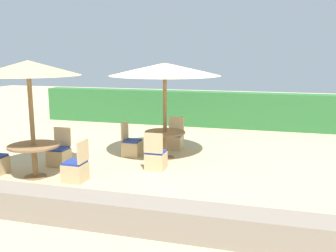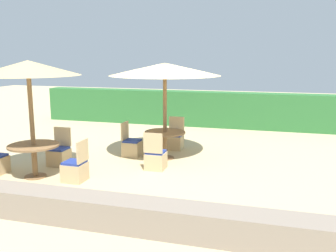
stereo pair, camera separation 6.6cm
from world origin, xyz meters
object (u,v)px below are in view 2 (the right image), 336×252
at_px(round_table_front_left, 34,151).
at_px(patio_chair_front_left_east, 75,169).
at_px(round_table_center, 165,137).
at_px(patio_chair_center_north, 175,140).
at_px(patio_chair_front_left_north, 59,155).
at_px(patio_chair_center_west, 132,146).
at_px(parasol_center, 165,70).
at_px(parasol_front_left, 28,69).
at_px(patio_chair_center_south, 156,159).

bearing_deg(round_table_front_left, patio_chair_front_left_east, 0.51).
relative_size(round_table_center, patio_chair_center_north, 1.16).
height_order(patio_chair_front_left_north, patio_chair_center_west, same).
bearing_deg(parasol_center, patio_chair_center_north, 90.34).
xyz_separation_m(parasol_front_left, patio_chair_center_north, (2.38, 3.34, -2.17)).
relative_size(round_table_center, patio_chair_center_west, 1.16).
height_order(round_table_center, patio_chair_center_west, patio_chair_center_west).
height_order(round_table_front_left, parasol_center, parasol_center).
xyz_separation_m(parasol_front_left, round_table_front_left, (0.00, 0.00, -1.83)).
relative_size(parasol_front_left, patio_chair_front_left_north, 2.81).
height_order(parasol_front_left, patio_chair_center_north, parasol_front_left).
distance_m(patio_chair_front_left_north, patio_chair_center_west, 1.93).
bearing_deg(round_table_center, patio_chair_front_left_north, -151.26).
bearing_deg(patio_chair_center_west, patio_chair_center_south, 45.67).
bearing_deg(patio_chair_center_south, patio_chair_center_north, 91.64).
relative_size(parasol_front_left, round_table_front_left, 2.32).
bearing_deg(parasol_front_left, patio_chair_center_north, 54.53).
bearing_deg(round_table_front_left, patio_chair_center_west, 57.82).
bearing_deg(patio_chair_center_south, parasol_center, 93.01).
height_order(round_table_front_left, patio_chair_front_left_north, patio_chair_front_left_north).
xyz_separation_m(round_table_center, patio_chair_center_north, (-0.01, 1.05, -0.31)).
height_order(patio_chair_center_west, patio_chair_center_north, same).
bearing_deg(patio_chair_center_south, patio_chair_front_left_east, -137.49).
distance_m(parasol_front_left, patio_chair_center_north, 4.65).
bearing_deg(patio_chair_front_left_north, patio_chair_center_north, -135.27).
distance_m(patio_chair_center_west, patio_chair_center_north, 1.41).
relative_size(patio_chair_front_left_north, patio_chair_center_west, 1.00).
bearing_deg(parasol_center, parasol_front_left, -136.13).
bearing_deg(patio_chair_front_left_north, patio_chair_front_left_east, 135.84).
xyz_separation_m(patio_chair_front_left_north, parasol_center, (2.38, 1.31, 2.09)).
xyz_separation_m(patio_chair_front_left_east, patio_chair_center_west, (0.42, 2.28, 0.00)).
bearing_deg(parasol_center, patio_chair_center_south, -86.99).
bearing_deg(round_table_front_left, parasol_center, 43.87).
height_order(parasol_front_left, parasol_center, parasol_front_left).
xyz_separation_m(parasol_front_left, round_table_center, (2.39, 2.30, -1.86)).
distance_m(parasol_front_left, parasol_center, 3.32).
xyz_separation_m(patio_chair_front_left_east, patio_chair_front_left_north, (-1.01, 0.98, 0.00)).
distance_m(round_table_center, patio_chair_center_south, 1.03).
bearing_deg(patio_chair_center_west, parasol_center, 90.42).
bearing_deg(patio_chair_front_left_north, patio_chair_center_south, -172.47).
bearing_deg(patio_chair_center_south, patio_chair_front_left_north, -172.47).
bearing_deg(round_table_center, parasol_center, 180.00).
bearing_deg(patio_chair_center_west, parasol_front_left, -32.18).
xyz_separation_m(round_table_front_left, round_table_center, (2.39, 2.30, -0.03)).
relative_size(patio_chair_front_left_east, patio_chair_center_west, 1.00).
xyz_separation_m(round_table_center, patio_chair_center_west, (-0.95, -0.01, -0.31)).
bearing_deg(patio_chair_front_left_east, patio_chair_center_west, -10.48).
distance_m(patio_chair_front_left_east, patio_chair_front_left_north, 1.41).
relative_size(round_table_front_left, patio_chair_center_west, 1.21).
relative_size(parasol_center, patio_chair_center_south, 3.10).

